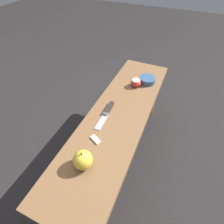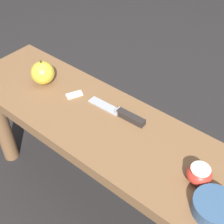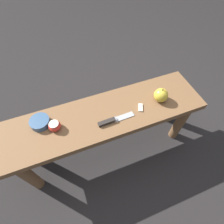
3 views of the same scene
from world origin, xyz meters
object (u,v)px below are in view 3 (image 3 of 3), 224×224
Objects in this scene: apple_whole at (161,95)px; bowl at (40,122)px; knife at (111,121)px; wooden_bench at (106,122)px; apple_cut at (55,126)px.

bowl is at bearing -6.85° from apple_whole.
apple_whole is (-0.33, -0.04, 0.03)m from knife.
wooden_bench is at bearing -3.42° from apple_whole.
wooden_bench is at bearing 169.90° from bowl.
apple_cut reaches higher than knife.
apple_cut is at bearing -1.27° from wooden_bench.
apple_cut is (0.30, -0.07, 0.02)m from knife.
wooden_bench is at bearing 178.73° from apple_cut.
knife is at bearing 167.13° from apple_cut.
apple_whole is 0.70m from bowl.
bowl is at bearing 159.49° from knife.
knife is at bearing 101.43° from wooden_bench.
apple_whole is 0.63m from apple_cut.
apple_cut is 0.62× the size of bowl.
apple_whole is at bearing 173.15° from bowl.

